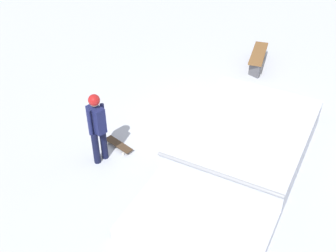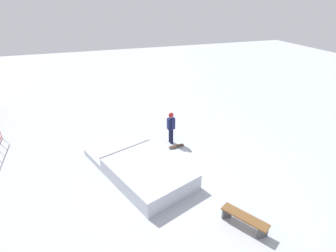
{
  "view_description": "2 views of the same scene",
  "coord_description": "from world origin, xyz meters",
  "px_view_note": "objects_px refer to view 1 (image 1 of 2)",
  "views": [
    {
      "loc": [
        6.3,
        4.93,
        6.1
      ],
      "look_at": [
        1.58,
        -0.31,
        0.9
      ],
      "focal_mm": 43.58,
      "sensor_mm": 36.0,
      "label": 1
    },
    {
      "loc": [
        -8.84,
        2.84,
        7.07
      ],
      "look_at": [
        2.75,
        -1.11,
        1.0
      ],
      "focal_mm": 28.6,
      "sensor_mm": 36.0,
      "label": 2
    }
  ],
  "objects_px": {
    "skater": "(97,124)",
    "skateboard": "(119,144)",
    "skate_ramp": "(239,150)",
    "park_bench": "(258,56)"
  },
  "relations": [
    {
      "from": "skate_ramp",
      "to": "park_bench",
      "type": "xyz_separation_m",
      "value": [
        -3.93,
        -2.53,
        0.04
      ]
    },
    {
      "from": "skate_ramp",
      "to": "park_bench",
      "type": "relative_size",
      "value": 3.76
    },
    {
      "from": "skater",
      "to": "skateboard",
      "type": "bearing_deg",
      "value": 96.49
    },
    {
      "from": "skateboard",
      "to": "skater",
      "type": "bearing_deg",
      "value": -84.45
    },
    {
      "from": "skater",
      "to": "park_bench",
      "type": "xyz_separation_m",
      "value": [
        -6.18,
        -0.42,
        -0.65
      ]
    },
    {
      "from": "skateboard",
      "to": "park_bench",
      "type": "height_order",
      "value": "park_bench"
    },
    {
      "from": "skater",
      "to": "skateboard",
      "type": "distance_m",
      "value": 1.09
    },
    {
      "from": "skate_ramp",
      "to": "skater",
      "type": "bearing_deg",
      "value": -63.2
    },
    {
      "from": "skate_ramp",
      "to": "skater",
      "type": "xyz_separation_m",
      "value": [
        2.25,
        -2.11,
        0.69
      ]
    },
    {
      "from": "skater",
      "to": "skate_ramp",
      "type": "bearing_deg",
      "value": 43.08
    }
  ]
}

